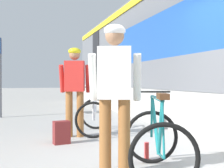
% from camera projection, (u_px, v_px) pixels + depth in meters
% --- Properties ---
extents(ground_plane, '(80.00, 80.00, 0.00)m').
position_uv_depth(ground_plane, '(144.00, 166.00, 3.61)').
color(ground_plane, '#A09E99').
extents(cyclist_near_in_red, '(0.66, 0.43, 1.76)m').
position_uv_depth(cyclist_near_in_red, '(75.00, 84.00, 5.49)').
color(cyclist_near_in_red, '#935B2D').
rests_on(cyclist_near_in_red, ground).
extents(cyclist_far_in_white, '(0.66, 0.47, 1.76)m').
position_uv_depth(cyclist_far_in_white, '(115.00, 86.00, 3.22)').
color(cyclist_far_in_white, '#935B2D').
rests_on(cyclist_far_in_white, ground).
extents(bicycle_near_silver, '(1.00, 1.23, 0.99)m').
position_uv_depth(bicycle_near_silver, '(95.00, 114.00, 5.85)').
color(bicycle_near_silver, black).
rests_on(bicycle_near_silver, ground).
extents(bicycle_far_teal, '(1.01, 1.24, 0.99)m').
position_uv_depth(bicycle_far_teal, '(157.00, 142.00, 3.21)').
color(bicycle_far_teal, black).
rests_on(bicycle_far_teal, ground).
extents(backpack_on_platform, '(0.30, 0.22, 0.40)m').
position_uv_depth(backpack_on_platform, '(62.00, 132.00, 4.89)').
color(backpack_on_platform, maroon).
rests_on(backpack_on_platform, ground).
extents(water_bottle_near_the_bikes, '(0.07, 0.07, 0.24)m').
position_uv_depth(water_bottle_near_the_bikes, '(147.00, 151.00, 3.93)').
color(water_bottle_near_the_bikes, red).
rests_on(water_bottle_near_the_bikes, ground).
extents(platform_sign_post, '(0.08, 0.70, 2.40)m').
position_uv_depth(platform_sign_post, '(0.00, 64.00, 8.35)').
color(platform_sign_post, '#595B60').
rests_on(platform_sign_post, ground).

